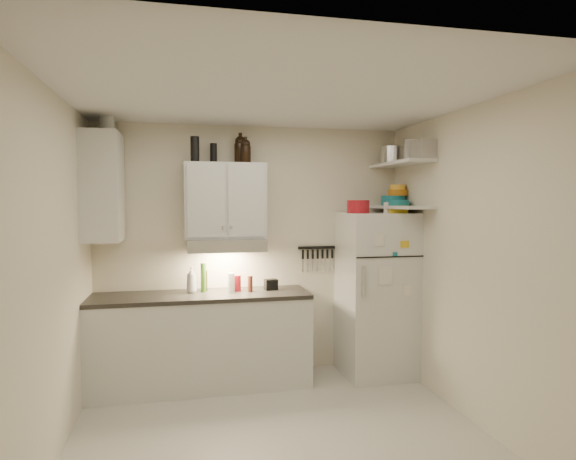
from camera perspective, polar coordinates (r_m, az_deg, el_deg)
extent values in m
cube|color=beige|center=(4.02, -0.79, -23.65)|extent=(3.20, 3.00, 0.02)
cube|color=silver|center=(3.67, -0.83, 15.88)|extent=(3.20, 3.00, 0.02)
cube|color=beige|center=(5.09, -4.23, -2.45)|extent=(3.20, 0.02, 2.60)
cube|color=beige|center=(3.66, -26.48, -5.10)|extent=(0.02, 3.00, 2.60)
cube|color=beige|center=(4.24, 21.07, -3.84)|extent=(0.02, 3.00, 2.60)
cube|color=silver|center=(4.91, -10.19, -12.96)|extent=(2.10, 0.60, 0.88)
cube|color=#292723|center=(4.80, -10.24, -7.69)|extent=(2.10, 0.62, 0.04)
cube|color=silver|center=(4.86, -7.47, 3.45)|extent=(0.80, 0.33, 0.75)
cube|color=silver|center=(4.76, -21.11, 4.76)|extent=(0.33, 0.55, 1.00)
cube|color=silver|center=(4.81, -7.36, -1.73)|extent=(0.76, 0.46, 0.12)
cube|color=silver|center=(5.16, 10.38, -7.48)|extent=(0.70, 0.68, 1.70)
cube|color=silver|center=(5.04, 13.26, 7.65)|extent=(0.30, 0.95, 0.03)
cube|color=silver|center=(5.02, 13.19, 2.65)|extent=(0.30, 0.95, 0.03)
cube|color=black|center=(5.21, 3.46, -2.09)|extent=(0.42, 0.02, 0.03)
cylinder|color=maroon|center=(4.93, 8.31, 2.75)|extent=(0.25, 0.25, 0.13)
cube|color=gold|center=(5.04, 12.92, 2.40)|extent=(0.26, 0.28, 0.08)
cylinder|color=silver|center=(5.02, 11.65, 2.61)|extent=(0.08, 0.08, 0.11)
cylinder|color=silver|center=(5.29, 12.29, 8.62)|extent=(0.28, 0.28, 0.18)
cube|color=#AAAAAD|center=(4.94, 14.78, 9.07)|extent=(0.26, 0.24, 0.20)
cube|color=#AAAAAD|center=(4.75, 15.78, 9.15)|extent=(0.20, 0.20, 0.18)
cylinder|color=#166D7B|center=(5.25, 12.39, 3.42)|extent=(0.26, 0.26, 0.10)
cylinder|color=#BA6811|center=(5.23, 12.88, 4.33)|extent=(0.21, 0.21, 0.06)
cylinder|color=yellow|center=(5.23, 12.89, 4.96)|extent=(0.16, 0.16, 0.05)
cylinder|color=#166D7B|center=(5.07, 12.86, 3.16)|extent=(0.30, 0.30, 0.06)
cylinder|color=black|center=(4.94, -8.82, 8.96)|extent=(0.08, 0.08, 0.20)
cylinder|color=black|center=(4.80, -10.98, 9.37)|extent=(0.11, 0.11, 0.25)
cylinder|color=silver|center=(4.86, -20.65, 11.73)|extent=(0.15, 0.15, 0.18)
imported|color=silver|center=(4.85, -11.36, -5.59)|extent=(0.12, 0.12, 0.29)
cylinder|color=maroon|center=(4.83, -4.51, -6.37)|extent=(0.06, 0.06, 0.16)
cylinder|color=#325F17|center=(4.87, -9.99, -5.57)|extent=(0.06, 0.06, 0.29)
cylinder|color=black|center=(4.93, -9.78, -5.93)|extent=(0.06, 0.06, 0.21)
cylinder|color=silver|center=(4.81, -6.73, -6.21)|extent=(0.08, 0.08, 0.19)
cylinder|color=maroon|center=(4.88, -6.06, -6.27)|extent=(0.08, 0.08, 0.16)
cube|color=black|center=(4.93, -2.04, -6.47)|extent=(0.14, 0.11, 0.11)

